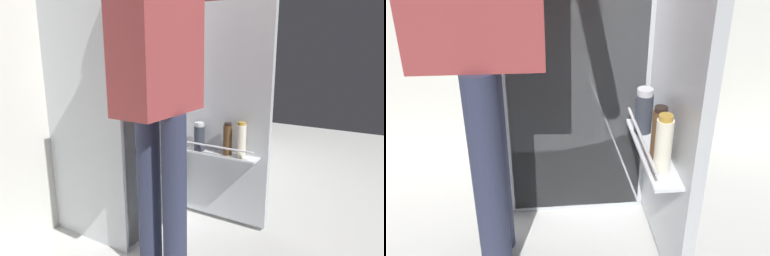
% 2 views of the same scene
% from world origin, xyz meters
% --- Properties ---
extents(ground_plane, '(6.89, 6.89, 0.00)m').
position_xyz_m(ground_plane, '(0.00, 0.00, 0.00)').
color(ground_plane, silver).
extents(kitchen_wall, '(4.40, 0.10, 2.45)m').
position_xyz_m(kitchen_wall, '(0.00, 0.90, 1.23)').
color(kitchen_wall, silver).
rests_on(kitchen_wall, ground_plane).
extents(refrigerator, '(0.67, 1.20, 1.63)m').
position_xyz_m(refrigerator, '(0.02, 0.50, 0.81)').
color(refrigerator, silver).
rests_on(refrigerator, ground_plane).
extents(person, '(0.55, 0.78, 1.74)m').
position_xyz_m(person, '(-0.34, -0.04, 1.05)').
color(person, '#2D334C').
rests_on(person, ground_plane).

